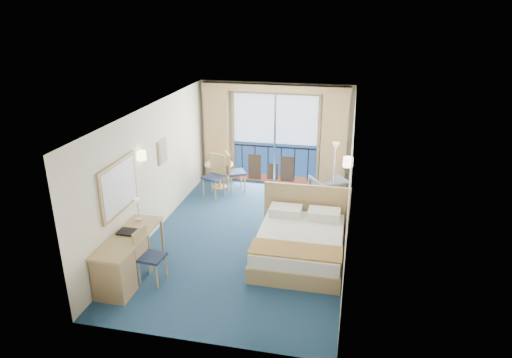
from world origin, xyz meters
The scene contains 22 objects.
floor centered at (0.00, 0.00, 0.00)m, with size 6.50×6.50×0.00m, color navy.
room_walls centered at (0.00, 0.00, 1.78)m, with size 4.04×6.54×2.72m.
balcony_door centered at (-0.01, 3.22, 1.14)m, with size 2.36×0.03×2.52m.
curtain_left centered at (-1.55, 3.07, 1.28)m, with size 0.65×0.22×2.55m, color tan.
curtain_right centered at (1.55, 3.07, 1.28)m, with size 0.65×0.22×2.55m, color tan.
pelmet centered at (0.00, 3.10, 2.58)m, with size 3.80×0.25×0.18m, color tan.
mirror centered at (-1.97, -1.50, 1.55)m, with size 0.05×1.25×0.95m.
wall_print centered at (-1.97, 0.45, 1.60)m, with size 0.04×0.42×0.52m.
sconce_left centered at (-1.94, -0.60, 1.85)m, with size 0.18×0.18×0.18m, color #FFE9B2.
sconce_right centered at (1.94, -0.15, 1.85)m, with size 0.18×0.18×0.18m, color #FFE9B2.
bed centered at (1.17, -0.59, 0.31)m, with size 1.78×2.11×1.12m.
nightstand centered at (1.77, 0.86, 0.27)m, with size 0.42×0.40×0.55m, color #997951.
phone centered at (1.74, 0.86, 0.59)m, with size 0.17×0.13×0.07m, color beige.
armchair centered at (1.51, 2.09, 0.34)m, with size 0.73×0.75×0.68m, color #434952.
floor_lamp centered at (1.62, 2.48, 1.09)m, with size 0.20×0.20×1.43m.
desk centered at (-1.70, -2.32, 0.44)m, with size 0.59×1.71×0.80m.
desk_chair centered at (-1.35, -1.91, 0.55)m, with size 0.46×0.45×0.98m.
folder centered at (-1.75, -1.74, 0.82)m, with size 0.36×0.27×0.03m, color black.
desk_lamp centered at (-1.79, -1.25, 1.12)m, with size 0.11×0.11×0.42m.
round_table centered at (-1.35, 2.52, 0.51)m, with size 0.74×0.74×0.67m.
table_chair_a centered at (-0.95, 2.37, 0.59)m, with size 0.62×0.61×1.04m.
table_chair_b centered at (-1.31, 2.03, 0.60)m, with size 0.58×0.59×1.06m.
Camera 1 is at (1.95, -8.25, 4.58)m, focal length 32.00 mm.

